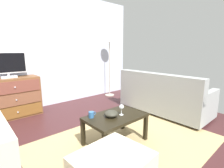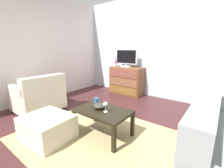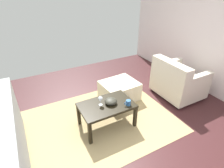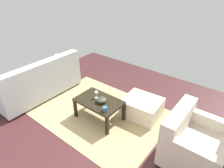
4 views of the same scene
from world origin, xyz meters
The scene contains 8 objects.
ground_plane centered at (0.00, 0.00, -0.03)m, with size 5.23×5.20×0.05m, color #3C1D1F.
area_rug centered at (0.20, -0.20, 0.00)m, with size 2.60×1.90×0.01m, color tan.
coffee_table centered at (0.09, -0.08, 0.37)m, with size 0.86×0.55×0.42m.
wine_glass centered at (0.18, -0.11, 0.54)m, with size 0.07×0.07×0.16m.
mug centered at (-0.21, 0.10, 0.47)m, with size 0.11×0.08×0.09m.
bowl_decorative centered at (0.02, -0.07, 0.47)m, with size 0.20×0.20×0.09m, color #302F26.
armchair centered at (-1.61, -0.21, 0.34)m, with size 0.80×0.89×0.82m.
ottoman centered at (-0.51, -0.67, 0.18)m, with size 0.70×0.60×0.37m, color beige.
Camera 3 is at (1.13, 2.05, 2.16)m, focal length 29.30 mm.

